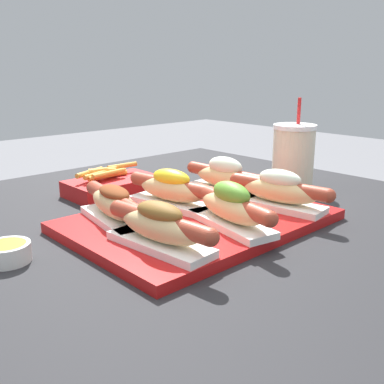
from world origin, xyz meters
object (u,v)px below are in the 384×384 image
hot_dog_2 (279,190)px  serving_tray (200,220)px  hot_dog_3 (115,205)px  hot_dog_0 (160,226)px  fries_basket (113,185)px  hot_dog_4 (171,189)px  sauce_bowl (7,252)px  drink_cup (293,156)px  hot_dog_1 (231,207)px  hot_dog_5 (225,177)px

hot_dog_2 → serving_tray: bearing=154.1°
serving_tray → hot_dog_3: hot_dog_3 is taller
hot_dog_0 → fries_basket: (0.15, 0.35, -0.03)m
hot_dog_4 → hot_dog_3: bearing=-176.9°
sauce_bowl → fries_basket: (0.32, 0.21, 0.00)m
hot_dog_2 → drink_cup: bearing=28.8°
hot_dog_1 → drink_cup: (0.35, 0.12, 0.02)m
hot_dog_4 → sauce_bowl: (-0.31, -0.00, -0.04)m
hot_dog_4 → drink_cup: bearing=-5.5°
serving_tray → fries_basket: size_ratio=2.26×
hot_dog_3 → fries_basket: (0.13, 0.21, -0.03)m
hot_dog_3 → fries_basket: size_ratio=1.07×
hot_dog_3 → drink_cup: (0.48, -0.03, 0.02)m
hot_dog_0 → drink_cup: bearing=12.8°
hot_dog_1 → fries_basket: bearing=89.2°
serving_tray → hot_dog_2: 0.16m
hot_dog_5 → fries_basket: hot_dog_5 is taller
drink_cup → hot_dog_2: bearing=-151.2°
hot_dog_2 → fries_basket: bearing=111.4°
hot_dog_2 → hot_dog_3: size_ratio=1.00×
fries_basket → hot_dog_0: bearing=-112.8°
hot_dog_5 → hot_dog_2: bearing=-91.2°
hot_dog_2 → drink_cup: (0.20, 0.11, 0.02)m
serving_tray → sauce_bowl: 0.32m
hot_dog_3 → fries_basket: hot_dog_3 is taller
hot_dog_0 → drink_cup: size_ratio=1.03×
serving_tray → drink_cup: drink_cup is taller
drink_cup → hot_dog_1: bearing=-160.8°
hot_dog_2 → hot_dog_4: bearing=134.2°
drink_cup → hot_dog_5: bearing=171.8°
hot_dog_5 → serving_tray: bearing=-153.1°
drink_cup → hot_dog_0: bearing=-167.2°
hot_dog_2 → drink_cup: size_ratio=1.03×
serving_tray → fries_basket: (0.00, 0.28, 0.01)m
hot_dog_0 → hot_dog_4: bearing=44.9°
hot_dog_1 → hot_dog_2: hot_dog_1 is taller
hot_dog_4 → fries_basket: (0.00, 0.21, -0.03)m
hot_dog_2 → hot_dog_1: bearing=-176.4°
serving_tray → hot_dog_3: bearing=152.1°
serving_tray → sauce_bowl: size_ratio=6.67×
hot_dog_4 → hot_dog_5: hot_dog_5 is taller
hot_dog_1 → fries_basket: (0.01, 0.36, -0.03)m
hot_dog_4 → drink_cup: size_ratio=1.03×
serving_tray → hot_dog_5: bearing=26.9°
hot_dog_5 → drink_cup: (0.20, -0.03, 0.02)m
hot_dog_0 → sauce_bowl: bearing=139.4°
hot_dog_1 → sauce_bowl: size_ratio=3.15×
hot_dog_0 → drink_cup: (0.49, 0.11, 0.02)m
hot_dog_2 → drink_cup: 0.23m
hot_dog_2 → fries_basket: (-0.14, 0.35, -0.03)m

